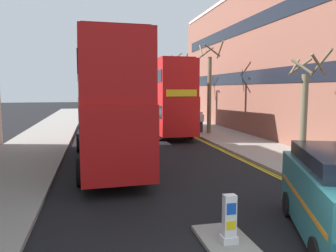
# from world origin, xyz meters

# --- Properties ---
(sidewalk_right) EXTENTS (4.00, 80.00, 0.14)m
(sidewalk_right) POSITION_xyz_m (6.50, 16.00, 0.07)
(sidewalk_right) COLOR gray
(sidewalk_right) RESTS_ON ground
(sidewalk_left) EXTENTS (4.00, 80.00, 0.14)m
(sidewalk_left) POSITION_xyz_m (-6.50, 16.00, 0.07)
(sidewalk_left) COLOR gray
(sidewalk_left) RESTS_ON ground
(kerb_line_outer) EXTENTS (0.10, 56.00, 0.01)m
(kerb_line_outer) POSITION_xyz_m (4.40, 14.00, 0.00)
(kerb_line_outer) COLOR yellow
(kerb_line_outer) RESTS_ON ground
(kerb_line_inner) EXTENTS (0.10, 56.00, 0.01)m
(kerb_line_inner) POSITION_xyz_m (4.24, 14.00, 0.00)
(kerb_line_inner) COLOR yellow
(kerb_line_inner) RESTS_ON ground
(traffic_island) EXTENTS (1.10, 2.20, 0.10)m
(traffic_island) POSITION_xyz_m (0.00, 2.39, 0.05)
(traffic_island) COLOR gray
(traffic_island) RESTS_ON ground
(keep_left_bollard) EXTENTS (0.36, 0.28, 1.11)m
(keep_left_bollard) POSITION_xyz_m (0.00, 2.39, 0.61)
(keep_left_bollard) COLOR silver
(keep_left_bollard) RESTS_ON traffic_island
(double_decker_bus_away) EXTENTS (3.16, 10.91, 5.64)m
(double_decker_bus_away) POSITION_xyz_m (-2.36, 11.51, 3.03)
(double_decker_bus_away) COLOR red
(double_decker_bus_away) RESTS_ON ground
(double_decker_bus_oncoming) EXTENTS (3.07, 10.88, 5.64)m
(double_decker_bus_oncoming) POSITION_xyz_m (2.38, 21.64, 3.03)
(double_decker_bus_oncoming) COLOR red
(double_decker_bus_oncoming) RESTS_ON ground
(pedestrian_far) EXTENTS (0.34, 0.22, 1.62)m
(pedestrian_far) POSITION_xyz_m (5.33, 20.61, 0.99)
(pedestrian_far) COLOR #2D2D38
(pedestrian_far) RESTS_ON sidewalk_right
(street_tree_near) EXTENTS (1.66, 1.81, 5.49)m
(street_tree_near) POSITION_xyz_m (5.77, 35.02, 2.81)
(street_tree_near) COLOR #6B6047
(street_tree_near) RESTS_ON sidewalk_right
(street_tree_mid) EXTENTS (1.62, 1.61, 5.18)m
(street_tree_mid) POSITION_xyz_m (6.57, 9.30, 2.64)
(street_tree_mid) COLOR #6B6047
(street_tree_mid) RESTS_ON sidewalk_right
(street_tree_far) EXTENTS (1.79, 1.73, 6.98)m
(street_tree_far) POSITION_xyz_m (5.79, 20.14, 3.53)
(street_tree_far) COLOR #6B6047
(street_tree_far) RESTS_ON sidewalk_right
(street_tree_distant) EXTENTS (1.75, 1.90, 6.91)m
(street_tree_distant) POSITION_xyz_m (5.04, 26.58, 3.24)
(street_tree_distant) COLOR #6B6047
(street_tree_distant) RESTS_ON sidewalk_right
(townhouse_terrace_right) EXTENTS (10.08, 28.00, 11.58)m
(townhouse_terrace_right) POSITION_xyz_m (13.50, 21.74, 5.79)
(townhouse_terrace_right) COLOR brown
(townhouse_terrace_right) RESTS_ON ground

